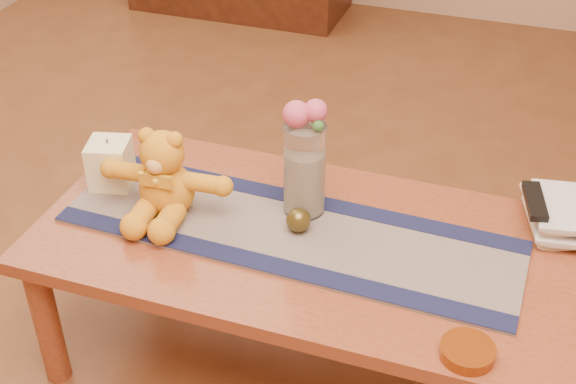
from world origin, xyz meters
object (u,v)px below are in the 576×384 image
(bronze_ball, at_px, (298,220))
(amber_dish, at_px, (467,352))
(teddy_bear, at_px, (165,173))
(book_bottom, at_px, (529,222))
(pillar_candle, at_px, (110,163))
(tv_remote, at_px, (535,201))
(glass_vase, at_px, (305,169))

(bronze_ball, bearing_deg, amber_dish, -31.33)
(teddy_bear, relative_size, book_bottom, 1.54)
(book_bottom, bearing_deg, pillar_candle, 174.23)
(teddy_bear, bearing_deg, tv_remote, 11.08)
(glass_vase, bearing_deg, teddy_bear, -161.53)
(amber_dish, bearing_deg, glass_vase, 142.22)
(glass_vase, xyz_separation_m, bronze_ball, (0.01, -0.09, -0.10))
(pillar_candle, distance_m, book_bottom, 1.15)
(glass_vase, bearing_deg, amber_dish, -37.78)
(teddy_bear, bearing_deg, pillar_candle, 160.01)
(amber_dish, bearing_deg, book_bottom, 80.60)
(glass_vase, relative_size, book_bottom, 1.17)
(teddy_bear, relative_size, pillar_candle, 2.58)
(pillar_candle, height_order, tv_remote, pillar_candle)
(tv_remote, bearing_deg, glass_vase, 179.97)
(teddy_bear, xyz_separation_m, tv_remote, (0.93, 0.25, -0.04))
(glass_vase, height_order, amber_dish, glass_vase)
(glass_vase, height_order, tv_remote, glass_vase)
(teddy_bear, height_order, pillar_candle, teddy_bear)
(bronze_ball, height_order, tv_remote, tv_remote)
(bronze_ball, distance_m, book_bottom, 0.61)
(pillar_candle, distance_m, glass_vase, 0.56)
(pillar_candle, height_order, glass_vase, glass_vase)
(book_bottom, xyz_separation_m, amber_dish, (-0.09, -0.52, 0.00))
(teddy_bear, relative_size, bronze_ball, 5.26)
(glass_vase, relative_size, tv_remote, 1.62)
(tv_remote, bearing_deg, book_bottom, 90.00)
(pillar_candle, relative_size, glass_vase, 0.51)
(glass_vase, distance_m, book_bottom, 0.61)
(teddy_bear, relative_size, glass_vase, 1.32)
(tv_remote, bearing_deg, pillar_candle, 176.73)
(teddy_bear, xyz_separation_m, glass_vase, (0.35, 0.12, 0.01))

